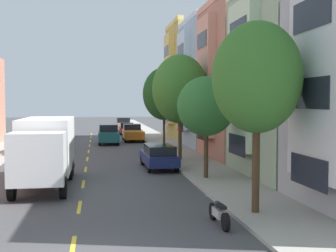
# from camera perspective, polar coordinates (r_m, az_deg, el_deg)

# --- Properties ---
(ground_plane) EXTENTS (160.00, 160.00, 0.00)m
(ground_plane) POSITION_cam_1_polar(r_m,az_deg,el_deg) (41.15, -9.93, -2.72)
(ground_plane) COLOR #424244
(sidewalk_left) EXTENTS (3.20, 120.00, 0.14)m
(sidewalk_left) POSITION_cam_1_polar(r_m,az_deg,el_deg) (39.92, -20.24, -2.95)
(sidewalk_left) COLOR #A39E93
(sidewalk_left) RESTS_ON ground_plane
(sidewalk_right) EXTENTS (3.20, 120.00, 0.14)m
(sidewalk_right) POSITION_cam_1_polar(r_m,az_deg,el_deg) (39.67, 0.34, -2.79)
(sidewalk_right) COLOR #A39E93
(sidewalk_right) RESTS_ON ground_plane
(lane_centerline_dashes) EXTENTS (0.14, 47.20, 0.01)m
(lane_centerline_dashes) POSITION_cam_1_polar(r_m,az_deg,el_deg) (35.69, -10.08, -3.62)
(lane_centerline_dashes) COLOR yellow
(lane_centerline_dashes) RESTS_ON ground_plane
(townhouse_third_terracotta) EXTENTS (14.44, 8.12, 11.38)m
(townhouse_third_terracotta) POSITION_cam_1_polar(r_m,az_deg,el_deg) (34.91, 16.18, 5.17)
(townhouse_third_terracotta) COLOR #B27560
(townhouse_third_terracotta) RESTS_ON ground_plane
(townhouse_fourth_powder_blue) EXTENTS (13.72, 8.12, 11.59)m
(townhouse_fourth_powder_blue) POSITION_cam_1_polar(r_m,az_deg,el_deg) (42.47, 10.95, 5.00)
(townhouse_fourth_powder_blue) COLOR #9EB7CC
(townhouse_fourth_powder_blue) RESTS_ON ground_plane
(townhouse_fifth_mustard) EXTENTS (13.61, 8.12, 12.68)m
(townhouse_fifth_mustard) POSITION_cam_1_polar(r_m,az_deg,el_deg) (50.38, 7.66, 5.35)
(townhouse_fifth_mustard) COLOR tan
(townhouse_fifth_mustard) RESTS_ON ground_plane
(street_tree_nearest) EXTENTS (3.24, 3.24, 6.91)m
(street_tree_nearest) POSITION_cam_1_polar(r_m,az_deg,el_deg) (16.57, 11.16, 6.00)
(street_tree_nearest) COLOR #47331E
(street_tree_nearest) RESTS_ON sidewalk_right
(street_tree_second) EXTENTS (3.06, 3.06, 5.35)m
(street_tree_second) POSITION_cam_1_polar(r_m,az_deg,el_deg) (23.79, 4.86, 2.49)
(street_tree_second) COLOR #47331E
(street_tree_second) RESTS_ON sidewalk_right
(street_tree_third) EXTENTS (3.86, 3.86, 7.25)m
(street_tree_third) POSITION_cam_1_polar(r_m,az_deg,el_deg) (31.19, 1.54, 4.67)
(street_tree_third) COLOR #47331E
(street_tree_third) RESTS_ON sidewalk_right
(street_tree_farthest) EXTENTS (3.64, 3.64, 6.92)m
(street_tree_farthest) POSITION_cam_1_polar(r_m,az_deg,el_deg) (38.64, -0.51, 4.09)
(street_tree_farthest) COLOR #47331E
(street_tree_farthest) RESTS_ON sidewalk_right
(delivery_box_truck) EXTENTS (2.40, 8.01, 3.31)m
(delivery_box_truck) POSITION_cam_1_polar(r_m,az_deg,el_deg) (23.13, -15.19, -2.63)
(delivery_box_truck) COLOR white
(delivery_box_truck) RESTS_ON ground_plane
(parked_suv_black) EXTENTS (2.03, 4.83, 1.93)m
(parked_suv_black) POSITION_cam_1_polar(r_m,az_deg,el_deg) (37.44, -16.57, -1.87)
(parked_suv_black) COLOR black
(parked_suv_black) RESTS_ON ground_plane
(parked_pickup_burgundy) EXTENTS (2.02, 5.31, 1.73)m
(parked_pickup_burgundy) POSITION_cam_1_polar(r_m,az_deg,el_deg) (53.28, -14.44, -0.56)
(parked_pickup_burgundy) COLOR maroon
(parked_pickup_burgundy) RESTS_ON ground_plane
(parked_wagon_white) EXTENTS (1.88, 4.72, 1.50)m
(parked_wagon_white) POSITION_cam_1_polar(r_m,az_deg,el_deg) (61.84, -13.63, -0.07)
(parked_wagon_white) COLOR silver
(parked_wagon_white) RESTS_ON ground_plane
(parked_pickup_orange) EXTENTS (2.01, 5.31, 1.73)m
(parked_pickup_orange) POSITION_cam_1_polar(r_m,az_deg,el_deg) (47.70, -4.48, -0.89)
(parked_pickup_orange) COLOR orange
(parked_pickup_orange) RESTS_ON ground_plane
(parked_suv_champagne) EXTENTS (1.97, 4.81, 1.93)m
(parked_suv_champagne) POSITION_cam_1_polar(r_m,az_deg,el_deg) (62.84, -5.69, 0.22)
(parked_suv_champagne) COLOR tan
(parked_suv_champagne) RESTS_ON ground_plane
(parked_hatchback_red) EXTENTS (1.74, 4.00, 1.50)m
(parked_hatchback_red) POSITION_cam_1_polar(r_m,az_deg,el_deg) (56.78, -5.26, -0.32)
(parked_hatchback_red) COLOR #AD1E1E
(parked_hatchback_red) RESTS_ON ground_plane
(parked_wagon_navy) EXTENTS (1.93, 4.74, 1.50)m
(parked_wagon_navy) POSITION_cam_1_polar(r_m,az_deg,el_deg) (27.92, -1.16, -3.79)
(parked_wagon_navy) COLOR navy
(parked_wagon_navy) RESTS_ON ground_plane
(moving_teal_sedan) EXTENTS (1.95, 4.80, 1.93)m
(moving_teal_sedan) POSITION_cam_1_polar(r_m,az_deg,el_deg) (44.43, -7.55, -1.00)
(moving_teal_sedan) COLOR #195B60
(moving_teal_sedan) RESTS_ON ground_plane
(parked_motorcycle) EXTENTS (0.62, 2.05, 0.90)m
(parked_motorcycle) POSITION_cam_1_polar(r_m,az_deg,el_deg) (15.54, 6.46, -10.89)
(parked_motorcycle) COLOR black
(parked_motorcycle) RESTS_ON ground_plane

